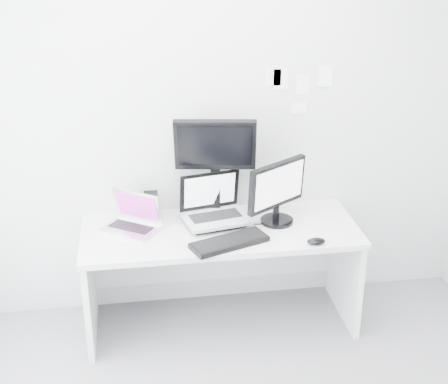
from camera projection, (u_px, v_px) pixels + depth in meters
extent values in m
plane|color=silver|center=(213.00, 122.00, 4.25)|extent=(3.60, 0.00, 3.60)
cube|color=silver|center=(221.00, 277.00, 4.32)|extent=(1.80, 0.70, 0.73)
cube|color=silver|center=(129.00, 213.00, 4.10)|extent=(0.43, 0.41, 0.26)
cube|color=black|center=(151.00, 205.00, 4.30)|extent=(0.12, 0.12, 0.18)
cube|color=#B4B6BC|center=(216.00, 201.00, 4.17)|extent=(0.46, 0.39, 0.34)
cube|color=black|center=(215.00, 167.00, 4.21)|extent=(0.55, 0.27, 0.72)
cube|color=black|center=(278.00, 192.00, 4.18)|extent=(0.52, 0.45, 0.44)
cube|color=black|center=(229.00, 242.00, 3.97)|extent=(0.52, 0.34, 0.03)
ellipsoid|color=black|center=(316.00, 241.00, 3.98)|extent=(0.12, 0.08, 0.04)
cube|color=white|center=(281.00, 79.00, 4.20)|extent=(0.10, 0.00, 0.14)
cube|color=white|center=(303.00, 85.00, 4.23)|extent=(0.09, 0.00, 0.13)
cube|color=white|center=(325.00, 76.00, 4.23)|extent=(0.10, 0.00, 0.14)
cube|color=white|center=(299.00, 108.00, 4.29)|extent=(0.11, 0.00, 0.08)
cube|color=white|center=(273.00, 78.00, 4.18)|extent=(0.10, 0.00, 0.11)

